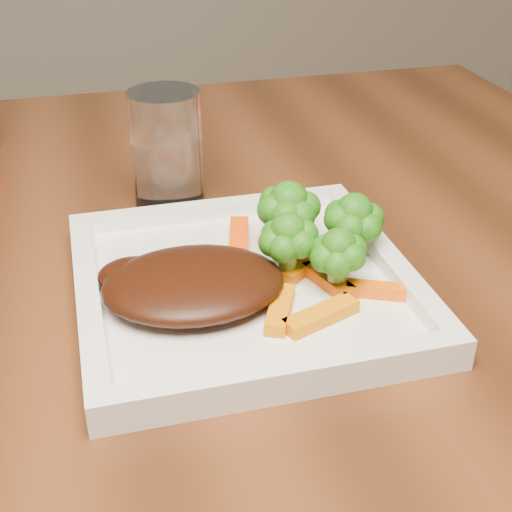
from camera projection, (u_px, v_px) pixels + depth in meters
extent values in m
cube|color=white|center=(244.00, 290.00, 0.59)|extent=(0.27, 0.27, 0.01)
ellipsoid|color=#391408|center=(193.00, 283.00, 0.56)|extent=(0.15, 0.12, 0.03)
cube|color=orange|center=(321.00, 315.00, 0.54)|extent=(0.07, 0.04, 0.01)
cube|color=#F55A04|center=(377.00, 290.00, 0.57)|extent=(0.05, 0.03, 0.01)
cube|color=orange|center=(280.00, 309.00, 0.55)|extent=(0.04, 0.06, 0.01)
cube|color=#FF4C04|center=(239.00, 237.00, 0.64)|extent=(0.03, 0.07, 0.01)
cube|color=#CE4E03|center=(329.00, 281.00, 0.58)|extent=(0.03, 0.06, 0.01)
cube|color=#C75E03|center=(302.00, 267.00, 0.60)|extent=(0.04, 0.04, 0.01)
cylinder|color=silver|center=(167.00, 150.00, 0.71)|extent=(0.07, 0.07, 0.12)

